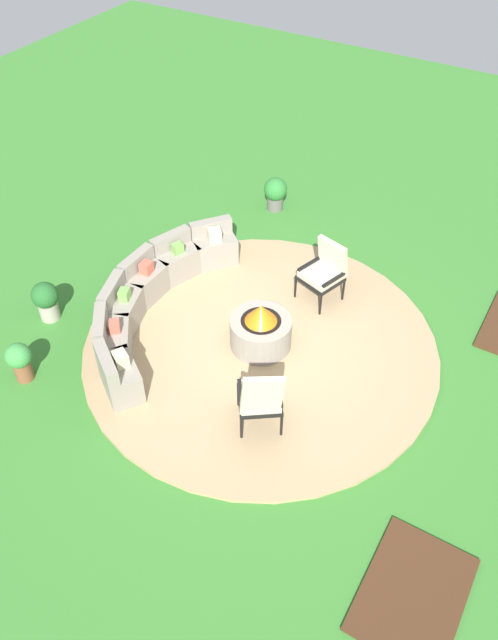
# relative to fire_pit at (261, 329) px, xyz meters

# --- Properties ---
(ground_plane) EXTENTS (24.00, 24.00, 0.00)m
(ground_plane) POSITION_rel_fire_pit_xyz_m (0.00, 0.00, -0.36)
(ground_plane) COLOR #387A2D
(patio_circle) EXTENTS (5.25, 5.25, 0.06)m
(patio_circle) POSITION_rel_fire_pit_xyz_m (0.00, 0.00, -0.33)
(patio_circle) COLOR tan
(patio_circle) RESTS_ON ground_plane
(mulch_bed_left) EXTENTS (1.46, 1.03, 0.04)m
(mulch_bed_left) POSITION_rel_fire_pit_xyz_m (-2.36, -3.25, -0.34)
(mulch_bed_left) COLOR #472B19
(mulch_bed_left) RESTS_ON ground_plane
(fire_pit) EXTENTS (0.91, 0.91, 0.76)m
(fire_pit) POSITION_rel_fire_pit_xyz_m (0.00, 0.00, 0.00)
(fire_pit) COLOR gray
(fire_pit) RESTS_ON patio_circle
(curved_stone_bench) EXTENTS (3.86, 1.57, 0.75)m
(curved_stone_bench) POSITION_rel_fire_pit_xyz_m (-0.28, 1.79, 0.02)
(curved_stone_bench) COLOR gray
(curved_stone_bench) RESTS_ON patio_circle
(lounge_chair_front_left) EXTENTS (0.79, 0.80, 1.14)m
(lounge_chair_front_left) POSITION_rel_fire_pit_xyz_m (-1.30, -0.74, 0.27)
(lounge_chair_front_left) COLOR black
(lounge_chair_front_left) RESTS_ON patio_circle
(lounge_chair_front_right) EXTENTS (0.73, 0.73, 1.01)m
(lounge_chair_front_right) POSITION_rel_fire_pit_xyz_m (1.45, -0.31, 0.24)
(lounge_chair_front_right) COLOR black
(lounge_chair_front_right) RESTS_ON patio_circle
(potted_plant_0) EXTENTS (0.36, 0.36, 0.64)m
(potted_plant_0) POSITION_rel_fire_pit_xyz_m (-2.25, 2.56, 0.01)
(potted_plant_0) COLOR brown
(potted_plant_0) RESTS_ON ground_plane
(potted_plant_1) EXTENTS (0.44, 0.44, 0.65)m
(potted_plant_1) POSITION_rel_fire_pit_xyz_m (3.35, 1.62, 0.01)
(potted_plant_1) COLOR #605B56
(potted_plant_1) RESTS_ON ground_plane
(potted_plant_2) EXTENTS (0.41, 0.41, 0.67)m
(potted_plant_2) POSITION_rel_fire_pit_xyz_m (-1.13, 3.15, 0.02)
(potted_plant_2) COLOR #A89E8E
(potted_plant_2) RESTS_ON ground_plane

